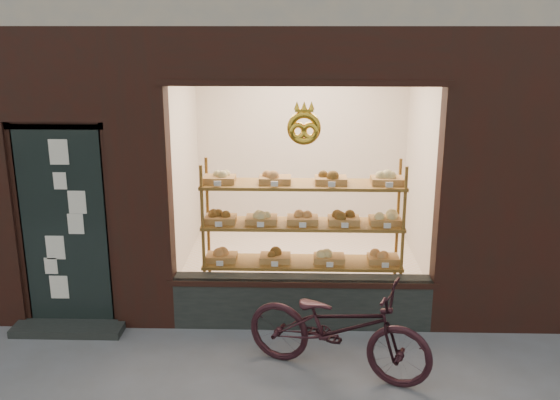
{
  "coord_description": "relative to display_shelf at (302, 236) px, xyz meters",
  "views": [
    {
      "loc": [
        0.39,
        -3.95,
        3.13
      ],
      "look_at": [
        0.22,
        2.0,
        1.43
      ],
      "focal_mm": 40.0,
      "sensor_mm": 36.0,
      "label": 1
    }
  ],
  "objects": [
    {
      "name": "bicycle",
      "position": [
        0.32,
        -1.35,
        -0.41
      ],
      "size": [
        1.85,
        1.21,
        0.92
      ],
      "primitive_type": "imported",
      "rotation": [
        0.0,
        0.0,
        1.19
      ],
      "color": "black",
      "rests_on": "ground"
    },
    {
      "name": "display_shelf",
      "position": [
        0.0,
        0.0,
        0.0
      ],
      "size": [
        2.2,
        0.45,
        1.7
      ],
      "color": "brown",
      "rests_on": "ground"
    }
  ]
}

